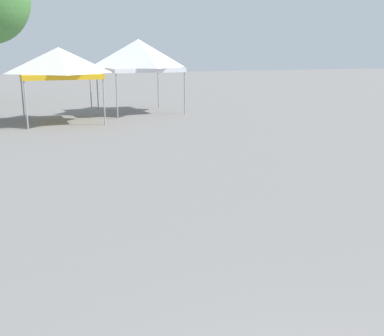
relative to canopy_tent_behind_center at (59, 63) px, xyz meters
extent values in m
cylinder|color=#9E9EA3|center=(-1.55, -1.42, -1.44)|extent=(0.06, 0.06, 2.03)
cylinder|color=#9E9EA3|center=(1.42, -1.55, -1.44)|extent=(0.06, 0.06, 2.03)
cylinder|color=#9E9EA3|center=(-1.42, 1.55, -1.44)|extent=(0.06, 0.06, 2.03)
cylinder|color=#9E9EA3|center=(1.55, 1.42, -1.44)|extent=(0.06, 0.06, 2.03)
pyramid|color=white|center=(0.00, 0.00, 0.10)|extent=(3.25, 3.25, 1.05)
cube|color=yellow|center=(0.00, 0.00, -0.52)|extent=(3.22, 3.22, 0.20)
cylinder|color=#9E9EA3|center=(2.42, 0.15, -1.36)|extent=(0.06, 0.06, 2.18)
cylinder|color=#9E9EA3|center=(5.75, 0.24, -1.36)|extent=(0.06, 0.06, 2.18)
cylinder|color=#9E9EA3|center=(2.33, 3.48, -1.36)|extent=(0.06, 0.06, 2.18)
cylinder|color=#9E9EA3|center=(5.66, 3.56, -1.36)|extent=(0.06, 0.06, 2.18)
pyramid|color=white|center=(4.04, 1.86, 0.39)|extent=(3.58, 3.58, 1.33)
cube|color=white|center=(4.04, 1.86, -0.37)|extent=(3.55, 3.55, 0.20)
camera|label=1|loc=(-3.02, -19.65, 0.34)|focal=42.39mm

